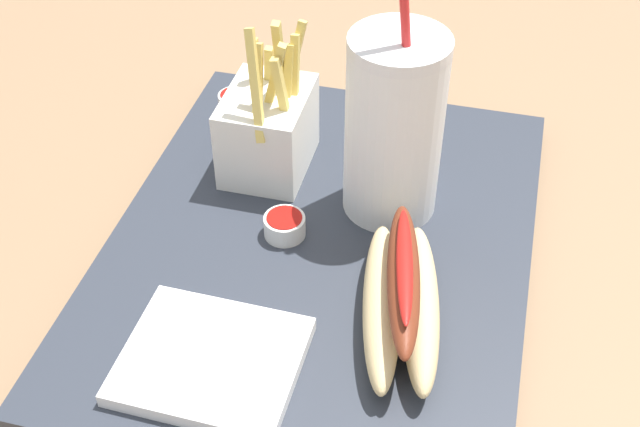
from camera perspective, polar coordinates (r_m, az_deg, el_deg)
name	(u,v)px	position (r m, az deg, el deg)	size (l,w,h in m)	color
ground_plane	(320,265)	(0.72, 0.00, -3.55)	(2.40, 2.40, 0.02)	#8C6B4C
food_tray	(320,249)	(0.71, 0.00, -2.41)	(0.45, 0.35, 0.02)	#2D333D
soda_cup	(394,127)	(0.69, 5.06, 5.88)	(0.08, 0.08, 0.26)	white
fries_basket	(268,128)	(0.75, -3.53, 5.84)	(0.09, 0.07, 0.15)	white
hot_dog_1	(401,298)	(0.62, 5.56, -5.75)	(0.17, 0.09, 0.07)	#E5C689
ketchup_cup_1	(284,226)	(0.70, -2.45, -0.85)	(0.04, 0.04, 0.02)	white
ketchup_cup_2	(234,102)	(0.84, -5.84, 7.55)	(0.03, 0.03, 0.02)	white
napkin_stack	(211,361)	(0.61, -7.40, -9.90)	(0.11, 0.13, 0.01)	white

